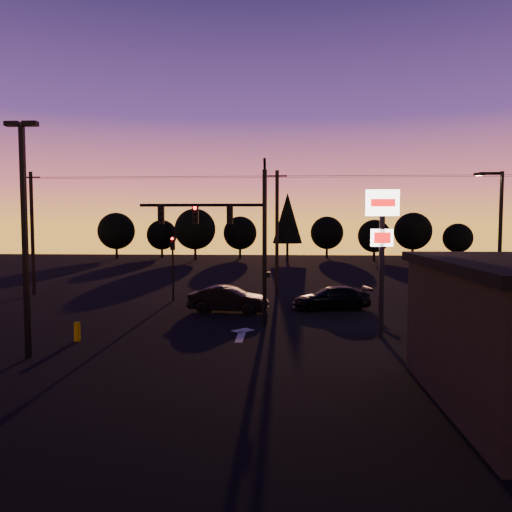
{
  "coord_description": "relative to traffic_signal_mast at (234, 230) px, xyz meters",
  "views": [
    {
      "loc": [
        2.49,
        -21.71,
        5.3
      ],
      "look_at": [
        1.0,
        5.0,
        3.5
      ],
      "focal_mm": 35.0,
      "sensor_mm": 36.0,
      "label": 1
    }
  ],
  "objects": [
    {
      "name": "car_right",
      "position": [
        5.51,
        4.69,
        -4.25
      ],
      "size": [
        5.04,
        2.8,
        1.38
      ],
      "primitive_type": "imported",
      "rotation": [
        0.0,
        0.0,
        -1.38
      ],
      "color": "black",
      "rests_on": "ground"
    },
    {
      "name": "pylon_sign",
      "position": [
        7.1,
        -2.49,
        -0.02
      ],
      "size": [
        1.5,
        0.28,
        6.8
      ],
      "color": "black",
      "rests_on": "ground"
    },
    {
      "name": "secondary_signal",
      "position": [
        -4.9,
        7.49,
        -2.07
      ],
      "size": [
        0.3,
        0.31,
        4.35
      ],
      "color": "black",
      "rests_on": "ground"
    },
    {
      "name": "traffic_signal_mast",
      "position": [
        0.0,
        0.0,
        0.0
      ],
      "size": [
        6.79,
        0.52,
        8.58
      ],
      "color": "black",
      "rests_on": "ground"
    },
    {
      "name": "bollard",
      "position": [
        -6.62,
        -4.19,
        -4.51
      ],
      "size": [
        0.28,
        0.28,
        0.85
      ],
      "primitive_type": "cylinder",
      "color": "#AC9600",
      "rests_on": "ground"
    },
    {
      "name": "ground",
      "position": [
        0.1,
        -3.99,
        -4.94
      ],
      "size": [
        120.0,
        120.0,
        0.0
      ],
      "primitive_type": "plane",
      "color": "black",
      "rests_on": "ground"
    },
    {
      "name": "lane_arrow",
      "position": [
        0.6,
        -2.33,
        -4.93
      ],
      "size": [
        1.2,
        3.1,
        0.01
      ],
      "color": "beige",
      "rests_on": "ground"
    },
    {
      "name": "tree_6",
      "position": [
        15.1,
        44.01,
        -1.5
      ],
      "size": [
        4.54,
        4.54,
        5.71
      ],
      "color": "black",
      "rests_on": "ground"
    },
    {
      "name": "tree_5",
      "position": [
        9.1,
        50.01,
        -1.19
      ],
      "size": [
        4.95,
        4.95,
        6.22
      ],
      "color": "black",
      "rests_on": "ground"
    },
    {
      "name": "tree_8",
      "position": [
        27.1,
        46.01,
        -1.82
      ],
      "size": [
        4.12,
        4.12,
        5.19
      ],
      "color": "black",
      "rests_on": "ground"
    },
    {
      "name": "tree_1",
      "position": [
        -15.9,
        49.01,
        -1.5
      ],
      "size": [
        4.54,
        4.54,
        5.71
      ],
      "color": "black",
      "rests_on": "ground"
    },
    {
      "name": "tree_0",
      "position": [
        -21.9,
        46.01,
        -0.88
      ],
      "size": [
        5.36,
        5.36,
        6.74
      ],
      "color": "black",
      "rests_on": "ground"
    },
    {
      "name": "tree_4",
      "position": [
        3.1,
        45.01,
        0.99
      ],
      "size": [
        4.18,
        4.18,
        9.5
      ],
      "color": "black",
      "rests_on": "ground"
    },
    {
      "name": "suv_parked",
      "position": [
        9.41,
        -7.63,
        -4.28
      ],
      "size": [
        3.35,
        5.14,
        1.31
      ],
      "primitive_type": "imported",
      "rotation": [
        0.0,
        0.0,
        0.27
      ],
      "color": "black",
      "rests_on": "ground"
    },
    {
      "name": "tree_3",
      "position": [
        -3.9,
        48.01,
        -1.19
      ],
      "size": [
        4.95,
        4.95,
        6.22
      ],
      "color": "black",
      "rests_on": "ground"
    },
    {
      "name": "power_wires",
      "position": [
        2.1,
        10.01,
        3.63
      ],
      "size": [
        36.0,
        1.22,
        0.07
      ],
      "color": "black",
      "rests_on": "ground"
    },
    {
      "name": "utility_pole_0",
      "position": [
        -15.9,
        10.01,
        -0.34
      ],
      "size": [
        1.4,
        0.26,
        9.0
      ],
      "color": "black",
      "rests_on": "ground"
    },
    {
      "name": "streetlight",
      "position": [
        14.01,
        1.51,
        -0.52
      ],
      "size": [
        1.55,
        0.35,
        8.0
      ],
      "color": "black",
      "rests_on": "ground"
    },
    {
      "name": "utility_pole_1",
      "position": [
        2.1,
        10.01,
        -0.34
      ],
      "size": [
        1.4,
        0.26,
        9.0
      ],
      "color": "black",
      "rests_on": "ground"
    },
    {
      "name": "car_mid",
      "position": [
        -0.68,
        3.38,
        -4.17
      ],
      "size": [
        4.82,
        2.26,
        1.53
      ],
      "primitive_type": "imported",
      "rotation": [
        0.0,
        0.0,
        1.43
      ],
      "color": "black",
      "rests_on": "ground"
    },
    {
      "name": "tree_7",
      "position": [
        21.1,
        47.01,
        -0.88
      ],
      "size": [
        5.36,
        5.36,
        6.74
      ],
      "color": "black",
      "rests_on": "ground"
    },
    {
      "name": "parking_lot_light",
      "position": [
        -7.4,
        -6.99,
        0.33
      ],
      "size": [
        1.25,
        0.3,
        9.14
      ],
      "color": "black",
      "rests_on": "ground"
    },
    {
      "name": "tree_2",
      "position": [
        -9.9,
        44.01,
        -0.57
      ],
      "size": [
        5.77,
        5.78,
        7.26
      ],
      "color": "black",
      "rests_on": "ground"
    }
  ]
}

